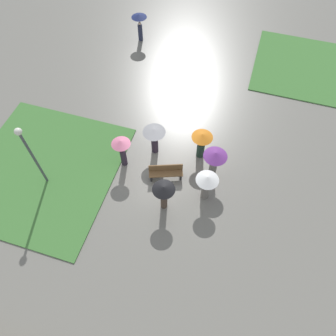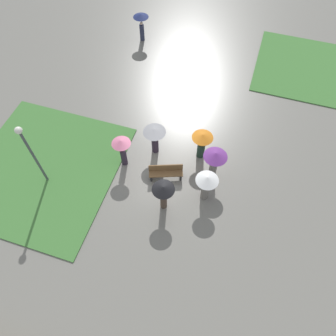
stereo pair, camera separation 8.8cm
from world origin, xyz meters
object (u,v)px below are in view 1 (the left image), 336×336
(lone_walker_far_path, at_px, (139,22))
(crowd_person_purple, at_px, (215,159))
(crowd_person_pink, at_px, (122,148))
(crowd_person_grey, at_px, (154,135))
(crowd_person_orange, at_px, (202,141))
(crowd_person_white, at_px, (207,183))
(park_bench, at_px, (166,172))
(lamp_post, at_px, (29,150))
(crowd_person_black, at_px, (164,193))

(lone_walker_far_path, bearing_deg, crowd_person_purple, 17.58)
(crowd_person_pink, relative_size, crowd_person_grey, 1.09)
(crowd_person_grey, height_order, lone_walker_far_path, lone_walker_far_path)
(crowd_person_orange, distance_m, crowd_person_white, 2.47)
(park_bench, distance_m, crowd_person_grey, 1.92)
(crowd_person_pink, xyz_separation_m, crowd_person_orange, (3.59, 1.66, -0.16))
(lamp_post, distance_m, crowd_person_orange, 8.02)
(lamp_post, bearing_deg, lone_walker_far_path, 86.90)
(crowd_person_white, bearing_deg, crowd_person_grey, 168.49)
(crowd_person_pink, height_order, crowd_person_black, crowd_person_pink)
(crowd_person_orange, relative_size, crowd_person_grey, 0.99)
(crowd_person_black, relative_size, lone_walker_far_path, 0.96)
(park_bench, xyz_separation_m, crowd_person_white, (2.12, -0.52, 0.82))
(crowd_person_white, bearing_deg, crowd_person_pink, -168.83)
(crowd_person_black, relative_size, crowd_person_white, 1.00)
(crowd_person_black, bearing_deg, crowd_person_purple, 55.73)
(crowd_person_pink, height_order, lone_walker_far_path, crowd_person_pink)
(crowd_person_grey, xyz_separation_m, crowd_person_white, (3.15, -1.92, 0.00))
(crowd_person_purple, bearing_deg, crowd_person_white, 74.96)
(park_bench, distance_m, lone_walker_far_path, 11.30)
(crowd_person_white, bearing_deg, lamp_post, -149.49)
(crowd_person_orange, height_order, crowd_person_white, crowd_person_white)
(lamp_post, distance_m, lone_walker_far_path, 12.18)
(park_bench, xyz_separation_m, crowd_person_purple, (2.18, 0.74, 0.97))
(crowd_person_purple, bearing_deg, lamp_post, 7.20)
(park_bench, bearing_deg, lone_walker_far_path, 95.97)
(crowd_person_grey, xyz_separation_m, lone_walker_far_path, (-3.91, 8.73, 0.07))
(lone_walker_far_path, bearing_deg, crowd_person_black, 4.89)
(crowd_person_purple, relative_size, crowd_person_grey, 1.13)
(lamp_post, height_order, crowd_person_white, lamp_post)
(park_bench, height_order, crowd_person_orange, crowd_person_orange)
(lamp_post, relative_size, crowd_person_pink, 2.12)
(crowd_person_black, bearing_deg, crowd_person_pink, 150.11)
(crowd_person_white, bearing_deg, crowd_person_purple, 106.85)
(park_bench, distance_m, lamp_post, 6.32)
(crowd_person_white, xyz_separation_m, lone_walker_far_path, (-7.07, 10.65, 0.07))
(crowd_person_purple, height_order, crowd_person_black, crowd_person_purple)
(crowd_person_black, bearing_deg, lamp_post, -173.28)
(lamp_post, xyz_separation_m, crowd_person_pink, (3.32, 2.12, -1.27))
(park_bench, xyz_separation_m, lamp_post, (-5.60, -1.98, 2.16))
(crowd_person_black, distance_m, lone_walker_far_path, 12.88)
(crowd_person_grey, bearing_deg, crowd_person_pink, 121.49)
(lamp_post, xyz_separation_m, crowd_person_black, (6.01, 0.38, -1.31))
(crowd_person_pink, bearing_deg, crowd_person_grey, 80.98)
(crowd_person_pink, bearing_deg, park_bench, 32.16)
(crowd_person_purple, distance_m, lone_walker_far_path, 11.78)
(park_bench, height_order, crowd_person_pink, crowd_person_pink)
(crowd_person_pink, xyz_separation_m, crowd_person_grey, (1.24, 1.25, -0.07))
(crowd_person_purple, height_order, crowd_person_grey, crowd_person_purple)
(park_bench, height_order, lamp_post, lamp_post)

